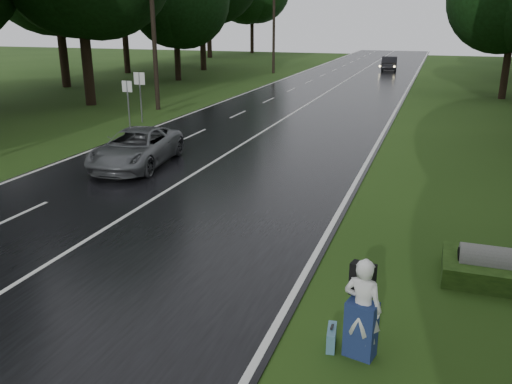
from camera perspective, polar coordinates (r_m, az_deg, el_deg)
ground at (r=13.54m, az=-20.78°, el=-6.92°), size 160.00×160.00×0.00m
road at (r=30.87m, az=3.30°, el=8.06°), size 12.00×140.00×0.04m
lane_center at (r=30.86m, az=3.30°, el=8.10°), size 0.12×140.00×0.01m
grey_car at (r=20.89m, az=-12.85°, el=4.69°), size 2.99×5.34×1.41m
far_car at (r=61.21m, az=14.25°, el=13.36°), size 1.95×4.70×1.51m
hitchhiker at (r=9.18m, az=11.42°, el=-12.56°), size 0.74×0.70×1.81m
suitcase at (r=9.65m, az=8.18°, el=-15.34°), size 0.21×0.53×0.36m
culvert at (r=12.91m, az=24.32°, el=-8.65°), size 1.54×0.77×0.77m
utility_pole_mid at (r=34.31m, az=-10.55°, el=8.78°), size 1.80×0.28×10.66m
utility_pole_far at (r=56.86m, az=1.89°, el=12.75°), size 1.80×0.28×9.51m
road_sign_a at (r=29.11m, az=-13.49°, el=6.92°), size 0.58×0.10×2.41m
road_sign_b at (r=30.15m, az=-12.22°, el=7.39°), size 0.65×0.10×2.73m
tree_left_d at (r=37.29m, az=-17.42°, el=9.00°), size 10.24×10.24×16.00m
tree_left_e at (r=50.72m, az=-8.40°, el=11.89°), size 7.47×7.47×11.67m
tree_left_f at (r=60.66m, az=-5.69°, el=13.02°), size 11.66×11.66×18.21m
tree_right_e at (r=42.22m, az=25.06°, el=9.14°), size 7.67×7.67×11.98m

